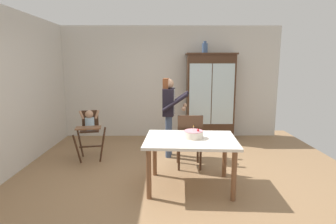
{
  "coord_description": "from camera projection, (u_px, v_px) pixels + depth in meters",
  "views": [
    {
      "loc": [
        -0.1,
        -4.11,
        1.81
      ],
      "look_at": [
        -0.07,
        0.7,
        0.95
      ],
      "focal_mm": 29.15,
      "sensor_mm": 36.0,
      "label": 1
    }
  ],
  "objects": [
    {
      "name": "ground_plane",
      "position": [
        172.0,
        178.0,
        4.37
      ],
      "size": [
        6.24,
        6.24,
        0.0
      ],
      "primitive_type": "plane",
      "color": "#93704C"
    },
    {
      "name": "wall_back",
      "position": [
        170.0,
        82.0,
        6.72
      ],
      "size": [
        5.32,
        0.06,
        2.7
      ],
      "primitive_type": "cube",
      "color": "beige",
      "rests_on": "ground_plane"
    },
    {
      "name": "china_cabinet",
      "position": [
        210.0,
        96.0,
        6.52
      ],
      "size": [
        1.17,
        0.48,
        2.05
      ],
      "color": "#422819",
      "rests_on": "ground_plane"
    },
    {
      "name": "ceramic_vase",
      "position": [
        205.0,
        48.0,
        6.33
      ],
      "size": [
        0.13,
        0.13,
        0.27
      ],
      "color": "#3D567F",
      "rests_on": "china_cabinet"
    },
    {
      "name": "high_chair_with_toddler",
      "position": [
        90.0,
        126.0,
        5.12
      ],
      "size": [
        0.67,
        0.76,
        0.95
      ],
      "rotation": [
        0.0,
        0.0,
        0.18
      ],
      "color": "#422819",
      "rests_on": "ground_plane"
    },
    {
      "name": "adult_person",
      "position": [
        169.0,
        108.0,
        5.25
      ],
      "size": [
        0.55,
        0.53,
        1.53
      ],
      "rotation": [
        0.0,
        0.0,
        1.44
      ],
      "color": "#3D4C6B",
      "rests_on": "ground_plane"
    },
    {
      "name": "dining_table",
      "position": [
        190.0,
        145.0,
        3.96
      ],
      "size": [
        1.36,
        1.05,
        0.74
      ],
      "color": "silver",
      "rests_on": "ground_plane"
    },
    {
      "name": "birthday_cake",
      "position": [
        193.0,
        134.0,
        3.96
      ],
      "size": [
        0.28,
        0.28,
        0.19
      ],
      "color": "beige",
      "rests_on": "dining_table"
    },
    {
      "name": "dining_chair_far_side",
      "position": [
        189.0,
        138.0,
        4.67
      ],
      "size": [
        0.44,
        0.44,
        0.96
      ],
      "rotation": [
        0.0,
        0.0,
        3.15
      ],
      "color": "#422819",
      "rests_on": "ground_plane"
    }
  ]
}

